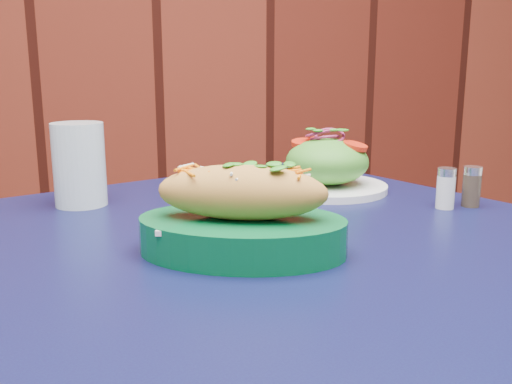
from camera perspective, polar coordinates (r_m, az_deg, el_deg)
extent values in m
cube|color=black|center=(0.76, 1.00, -4.86)|extent=(1.03, 1.03, 0.03)
cylinder|color=black|center=(1.33, 3.81, -14.31)|extent=(0.04, 0.04, 0.72)
cube|color=white|center=(0.65, -1.39, -2.97)|extent=(0.20, 0.15, 0.01)
ellipsoid|color=gold|center=(0.65, -1.41, -0.02)|extent=(0.21, 0.14, 0.06)
cylinder|color=white|center=(1.00, 7.04, 0.48)|extent=(0.21, 0.21, 0.01)
ellipsoid|color=#4C992D|center=(0.99, 7.11, 3.05)|extent=(0.14, 0.14, 0.08)
cylinder|color=red|center=(0.97, 9.89, 4.84)|extent=(0.04, 0.04, 0.01)
cylinder|color=red|center=(1.00, 4.77, 5.18)|extent=(0.04, 0.04, 0.01)
cylinder|color=red|center=(1.02, 6.26, 5.33)|extent=(0.04, 0.04, 0.01)
torus|color=#8D1E4C|center=(0.98, 7.18, 5.59)|extent=(0.05, 0.05, 0.00)
torus|color=#8D1E4C|center=(0.98, 7.19, 5.83)|extent=(0.05, 0.05, 0.00)
torus|color=#8D1E4C|center=(0.98, 7.20, 6.06)|extent=(0.05, 0.05, 0.00)
cylinder|color=silver|center=(0.92, -17.26, 2.65)|extent=(0.08, 0.08, 0.13)
cylinder|color=white|center=(0.91, 18.42, -0.01)|extent=(0.03, 0.03, 0.05)
cylinder|color=silver|center=(0.90, 18.56, 1.91)|extent=(0.03, 0.03, 0.01)
cylinder|color=#3F3326|center=(0.93, 20.73, 0.15)|extent=(0.03, 0.03, 0.05)
cylinder|color=silver|center=(0.93, 20.88, 2.02)|extent=(0.03, 0.03, 0.01)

